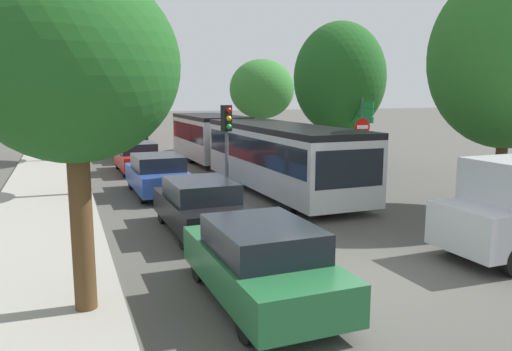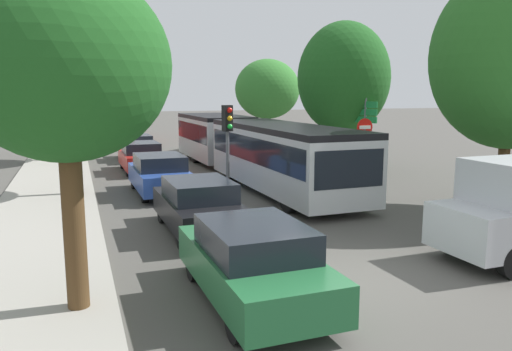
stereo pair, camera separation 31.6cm
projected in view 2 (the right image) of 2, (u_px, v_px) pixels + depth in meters
ground_plane at (348, 278)px, 10.35m from camera, size 200.00×200.00×0.00m
kerb_strip_left at (55, 171)px, 24.27m from camera, size 3.20×44.53×0.14m
articulated_bus at (248, 144)px, 22.68m from camera, size 2.93×17.65×2.61m
city_bus_rear at (115, 122)px, 41.48m from camera, size 3.29×11.65×2.48m
queued_car_green at (253, 262)px, 9.10m from camera, size 1.88×4.33×1.50m
queued_car_black at (199, 206)px, 13.72m from camera, size 1.86×4.27×1.48m
queued_car_blue at (160, 174)px, 18.94m from camera, size 1.91×4.38×1.51m
queued_car_red at (141, 157)px, 24.32m from camera, size 1.83×4.22×1.46m
queued_car_silver at (136, 147)px, 28.78m from camera, size 1.81×4.17×1.44m
traffic_light at (228, 131)px, 17.24m from camera, size 0.38×0.40×3.40m
no_entry_sign at (364, 142)px, 19.89m from camera, size 0.70×0.08×2.82m
direction_sign_post at (365, 121)px, 22.63m from camera, size 0.37×1.38×3.60m
tree_left_near at (64, 67)px, 8.00m from camera, size 3.42×3.42×5.82m
tree_left_mid at (75, 66)px, 17.80m from camera, size 3.75×3.75×6.59m
tree_left_far at (58, 60)px, 27.03m from camera, size 5.01×5.01×8.35m
tree_right_near at (512, 57)px, 15.45m from camera, size 4.94×4.94×7.78m
tree_right_mid at (344, 81)px, 24.21m from camera, size 4.48×4.48×7.23m
tree_right_far at (267, 91)px, 33.90m from camera, size 4.39×4.39×6.10m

